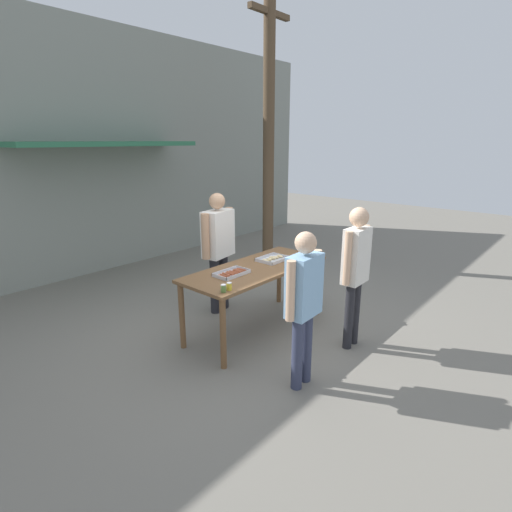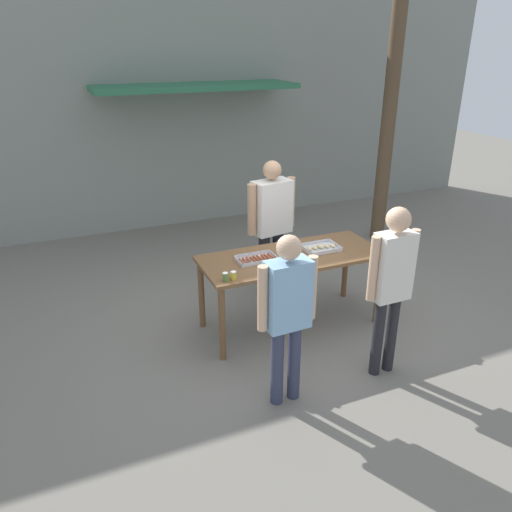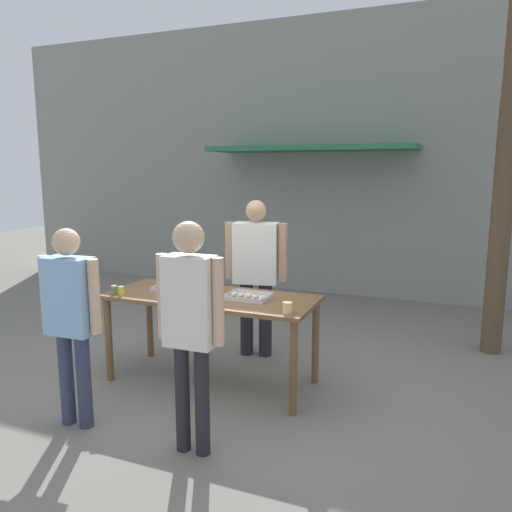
% 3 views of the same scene
% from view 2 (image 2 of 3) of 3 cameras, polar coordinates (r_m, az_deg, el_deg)
% --- Properties ---
extents(ground_plane, '(24.00, 24.00, 0.00)m').
position_cam_2_polar(ground_plane, '(5.96, 3.87, -7.72)').
color(ground_plane, slate).
extents(building_facade_back, '(12.00, 1.11, 4.50)m').
position_cam_2_polar(building_facade_back, '(8.86, -7.90, 17.95)').
color(building_facade_back, gray).
rests_on(building_facade_back, ground).
extents(serving_table, '(2.05, 0.84, 0.88)m').
position_cam_2_polar(serving_table, '(5.59, 4.08, -0.90)').
color(serving_table, brown).
rests_on(serving_table, ground).
extents(food_tray_sausages, '(0.43, 0.25, 0.04)m').
position_cam_2_polar(food_tray_sausages, '(5.41, 0.01, -0.34)').
color(food_tray_sausages, silver).
rests_on(food_tray_sausages, serving_table).
extents(food_tray_buns, '(0.40, 0.31, 0.05)m').
position_cam_2_polar(food_tray_buns, '(5.74, 7.37, 0.96)').
color(food_tray_buns, silver).
rests_on(food_tray_buns, serving_table).
extents(condiment_jar_mustard, '(0.06, 0.06, 0.09)m').
position_cam_2_polar(condiment_jar_mustard, '(4.95, -3.52, -2.38)').
color(condiment_jar_mustard, '#567A38').
rests_on(condiment_jar_mustard, serving_table).
extents(condiment_jar_ketchup, '(0.06, 0.06, 0.09)m').
position_cam_2_polar(condiment_jar_ketchup, '(4.97, -2.59, -2.24)').
color(condiment_jar_ketchup, gold).
rests_on(condiment_jar_ketchup, serving_table).
extents(beer_cup, '(0.08, 0.08, 0.10)m').
position_cam_2_polar(beer_cup, '(5.74, 13.36, 0.81)').
color(beer_cup, '#DBC67A').
rests_on(beer_cup, serving_table).
extents(person_server_behind_table, '(0.69, 0.35, 1.76)m').
position_cam_2_polar(person_server_behind_table, '(6.25, 1.78, 4.39)').
color(person_server_behind_table, '#232328').
rests_on(person_server_behind_table, ground).
extents(person_customer_holding_hotdog, '(0.56, 0.23, 1.64)m').
position_cam_2_polar(person_customer_holding_hotdog, '(4.30, 3.60, -5.81)').
color(person_customer_holding_hotdog, '#333851').
rests_on(person_customer_holding_hotdog, ground).
extents(person_customer_with_cup, '(0.53, 0.23, 1.73)m').
position_cam_2_polar(person_customer_with_cup, '(4.81, 15.23, -2.32)').
color(person_customer_with_cup, '#232328').
rests_on(person_customer_with_cup, ground).
extents(utility_pole, '(1.10, 0.22, 5.33)m').
position_cam_2_polar(utility_pole, '(8.16, 15.53, 20.36)').
color(utility_pole, brown).
rests_on(utility_pole, ground).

